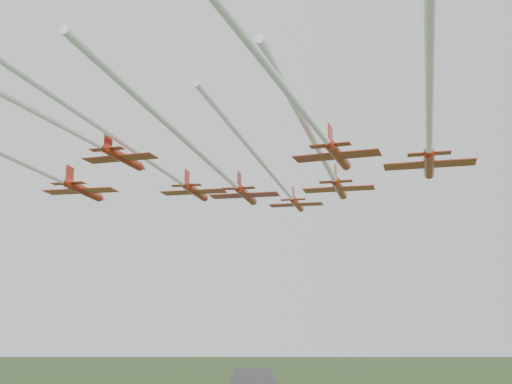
{
  "coord_description": "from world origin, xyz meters",
  "views": [
    {
      "loc": [
        -2.28,
        -78.08,
        37.7
      ],
      "look_at": [
        -1.64,
        1.83,
        55.21
      ],
      "focal_mm": 45.0,
      "sensor_mm": 36.0,
      "label": 1
    }
  ],
  "objects_px": {
    "jet_row2_right": "(328,168)",
    "jet_lead": "(280,184)",
    "jet_row2_left": "(149,160)",
    "jet_row3_left": "(35,168)",
    "jet_row3_mid": "(221,172)",
    "jet_row4_left": "(36,112)",
    "jet_row3_right": "(429,112)",
    "jet_row4_right": "(309,119)"
  },
  "relations": [
    {
      "from": "jet_row2_right",
      "to": "jet_lead",
      "type": "bearing_deg",
      "value": 126.93
    },
    {
      "from": "jet_row2_left",
      "to": "jet_row2_right",
      "type": "height_order",
      "value": "jet_row2_left"
    },
    {
      "from": "jet_lead",
      "to": "jet_row3_left",
      "type": "distance_m",
      "value": 31.62
    },
    {
      "from": "jet_row3_mid",
      "to": "jet_row4_left",
      "type": "distance_m",
      "value": 19.39
    },
    {
      "from": "jet_lead",
      "to": "jet_row3_right",
      "type": "xyz_separation_m",
      "value": [
        11.25,
        -32.08,
        -1.13
      ]
    },
    {
      "from": "jet_row3_mid",
      "to": "jet_row3_left",
      "type": "bearing_deg",
      "value": 177.51
    },
    {
      "from": "jet_row2_left",
      "to": "jet_row4_right",
      "type": "bearing_deg",
      "value": -42.56
    },
    {
      "from": "jet_row2_left",
      "to": "jet_row3_left",
      "type": "bearing_deg",
      "value": -155.9
    },
    {
      "from": "jet_lead",
      "to": "jet_row2_right",
      "type": "xyz_separation_m",
      "value": [
        5.02,
        -11.95,
        -0.8
      ]
    },
    {
      "from": "jet_row2_right",
      "to": "jet_row4_right",
      "type": "xyz_separation_m",
      "value": [
        -4.41,
        -24.25,
        -2.39
      ]
    },
    {
      "from": "jet_row3_mid",
      "to": "jet_row3_right",
      "type": "height_order",
      "value": "jet_row3_right"
    },
    {
      "from": "jet_row4_left",
      "to": "jet_row2_left",
      "type": "bearing_deg",
      "value": 89.93
    },
    {
      "from": "jet_row3_right",
      "to": "jet_row2_left",
      "type": "bearing_deg",
      "value": 159.04
    },
    {
      "from": "jet_row2_left",
      "to": "jet_row3_left",
      "type": "distance_m",
      "value": 12.54
    },
    {
      "from": "jet_lead",
      "to": "jet_row4_left",
      "type": "distance_m",
      "value": 39.33
    },
    {
      "from": "jet_row3_left",
      "to": "jet_row4_left",
      "type": "distance_m",
      "value": 18.86
    },
    {
      "from": "jet_row3_left",
      "to": "jet_row4_left",
      "type": "bearing_deg",
      "value": -59.29
    },
    {
      "from": "jet_row2_left",
      "to": "jet_row4_right",
      "type": "height_order",
      "value": "jet_row2_left"
    },
    {
      "from": "jet_lead",
      "to": "jet_row3_mid",
      "type": "xyz_separation_m",
      "value": [
        -7.01,
        -20.39,
        -3.48
      ]
    },
    {
      "from": "jet_row3_mid",
      "to": "jet_row3_right",
      "type": "bearing_deg",
      "value": -20.04
    },
    {
      "from": "jet_row2_right",
      "to": "jet_row2_left",
      "type": "bearing_deg",
      "value": -164.67
    },
    {
      "from": "jet_row3_mid",
      "to": "jet_row4_left",
      "type": "bearing_deg",
      "value": -127.97
    },
    {
      "from": "jet_row2_right",
      "to": "jet_row3_left",
      "type": "relative_size",
      "value": 0.98
    },
    {
      "from": "jet_row4_right",
      "to": "jet_row4_left",
      "type": "bearing_deg",
      "value": -169.88
    },
    {
      "from": "jet_row3_mid",
      "to": "jet_row4_right",
      "type": "relative_size",
      "value": 1.04
    },
    {
      "from": "jet_row3_left",
      "to": "jet_row2_right",
      "type": "bearing_deg",
      "value": 16.98
    },
    {
      "from": "jet_row3_left",
      "to": "jet_row3_mid",
      "type": "height_order",
      "value": "jet_row3_left"
    },
    {
      "from": "jet_row2_right",
      "to": "jet_row3_mid",
      "type": "distance_m",
      "value": 14.94
    },
    {
      "from": "jet_row2_left",
      "to": "jet_row4_right",
      "type": "relative_size",
      "value": 1.41
    },
    {
      "from": "jet_row3_mid",
      "to": "jet_row3_right",
      "type": "distance_m",
      "value": 21.81
    },
    {
      "from": "jet_row3_right",
      "to": "jet_row4_left",
      "type": "distance_m",
      "value": 33.15
    },
    {
      "from": "jet_row3_mid",
      "to": "jet_row2_left",
      "type": "bearing_deg",
      "value": 149.9
    },
    {
      "from": "jet_row2_right",
      "to": "jet_row4_right",
      "type": "height_order",
      "value": "jet_row2_right"
    },
    {
      "from": "jet_lead",
      "to": "jet_row3_mid",
      "type": "height_order",
      "value": "jet_lead"
    },
    {
      "from": "jet_lead",
      "to": "jet_row3_right",
      "type": "distance_m",
      "value": 34.01
    },
    {
      "from": "jet_row3_left",
      "to": "jet_row3_mid",
      "type": "relative_size",
      "value": 1.08
    },
    {
      "from": "jet_row2_left",
      "to": "jet_row3_mid",
      "type": "distance_m",
      "value": 12.31
    },
    {
      "from": "jet_row3_right",
      "to": "jet_row3_left",
      "type": "bearing_deg",
      "value": 171.36
    },
    {
      "from": "jet_row2_left",
      "to": "jet_lead",
      "type": "bearing_deg",
      "value": 51.27
    },
    {
      "from": "jet_row2_left",
      "to": "jet_row2_right",
      "type": "xyz_separation_m",
      "value": [
        20.72,
        0.43,
        -0.74
      ]
    },
    {
      "from": "jet_row2_left",
      "to": "jet_row3_left",
      "type": "height_order",
      "value": "jet_row2_left"
    },
    {
      "from": "jet_row3_left",
      "to": "jet_row4_left",
      "type": "xyz_separation_m",
      "value": [
        6.02,
        -17.88,
        0.24
      ]
    }
  ]
}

